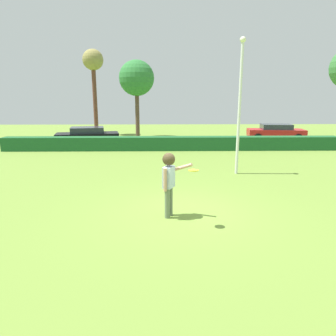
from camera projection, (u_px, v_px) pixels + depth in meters
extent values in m
plane|color=olive|center=(184.00, 213.00, 8.69)|extent=(60.00, 60.00, 0.00)
cylinder|color=slate|center=(170.00, 201.00, 8.44)|extent=(0.14, 0.14, 0.84)
cylinder|color=slate|center=(167.00, 203.00, 8.27)|extent=(0.14, 0.14, 0.84)
cube|color=silver|center=(169.00, 177.00, 8.20)|extent=(0.36, 0.44, 0.58)
cylinder|color=tan|center=(182.00, 167.00, 8.24)|extent=(0.60, 0.34, 0.30)
cylinder|color=tan|center=(165.00, 180.00, 7.99)|extent=(0.09, 0.09, 0.62)
sphere|color=tan|center=(169.00, 160.00, 8.09)|extent=(0.22, 0.22, 0.22)
sphere|color=#453721|center=(169.00, 159.00, 8.09)|extent=(0.34, 0.34, 0.34)
cylinder|color=yellow|center=(193.00, 170.00, 7.45)|extent=(0.25, 0.26, 0.03)
cylinder|color=silver|center=(239.00, 111.00, 12.65)|extent=(0.12, 0.12, 5.36)
sphere|color=#F2EFCC|center=(243.00, 40.00, 12.03)|extent=(0.24, 0.24, 0.24)
cube|color=#1C572A|center=(172.00, 143.00, 19.15)|extent=(20.96, 0.90, 0.84)
cube|color=black|center=(88.00, 137.00, 21.12)|extent=(4.46, 2.53, 0.55)
cube|color=#2D333D|center=(87.00, 130.00, 21.01)|extent=(2.48, 1.98, 0.40)
cylinder|color=black|center=(109.00, 139.00, 22.31)|extent=(0.61, 0.22, 0.60)
cylinder|color=black|center=(110.00, 142.00, 20.70)|extent=(0.61, 0.22, 0.60)
cylinder|color=black|center=(67.00, 140.00, 21.66)|extent=(0.61, 0.22, 0.60)
cylinder|color=black|center=(65.00, 143.00, 20.05)|extent=(0.61, 0.22, 0.60)
cube|color=#B21E1E|center=(276.00, 133.00, 23.59)|extent=(4.37, 2.19, 0.55)
cube|color=#2D333D|center=(276.00, 127.00, 23.48)|extent=(2.37, 1.82, 0.40)
cylinder|color=black|center=(292.00, 135.00, 24.33)|extent=(0.61, 0.17, 0.60)
cylinder|color=black|center=(298.00, 138.00, 22.68)|extent=(0.61, 0.17, 0.60)
cylinder|color=black|center=(254.00, 135.00, 24.62)|extent=(0.61, 0.17, 0.60)
cylinder|color=black|center=(258.00, 137.00, 22.97)|extent=(0.61, 0.17, 0.60)
cylinder|color=brown|center=(95.00, 103.00, 26.65)|extent=(0.36, 0.36, 5.50)
sphere|color=olive|center=(93.00, 60.00, 25.83)|extent=(1.75, 1.75, 1.75)
cylinder|color=brown|center=(137.00, 113.00, 25.10)|extent=(0.33, 0.33, 3.92)
sphere|color=#2F7636|center=(137.00, 78.00, 24.47)|extent=(2.83, 2.83, 2.83)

